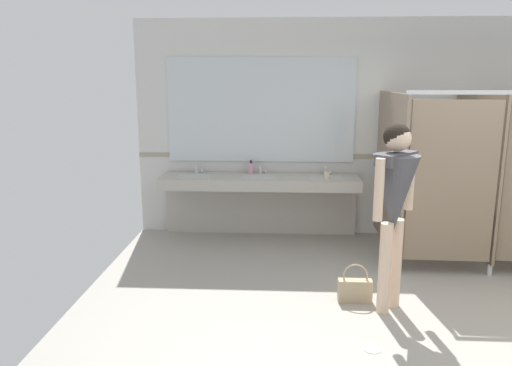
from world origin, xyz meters
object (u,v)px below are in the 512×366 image
Objects in this scene: person_standing at (394,194)px; handbag at (355,289)px; paper_cup at (327,176)px; soap_dispenser at (251,168)px.

handbag is (-0.28, 0.14, -0.95)m from person_standing.
paper_cup is at bearing 94.50° from handbag.
person_standing reaches higher than paper_cup.
paper_cup is at bearing 102.72° from person_standing.
paper_cup is at bearing -16.51° from soap_dispenser.
handbag is at bearing 154.04° from person_standing.
person_standing is 20.27× the size of paper_cup.
person_standing is 1.00m from handbag.
soap_dispenser is at bearing 163.49° from paper_cup.
handbag is 2.40m from soap_dispenser.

